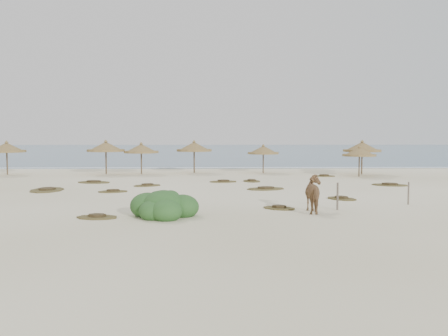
% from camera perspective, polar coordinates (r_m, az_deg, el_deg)
% --- Properties ---
extents(ground, '(160.00, 160.00, 0.00)m').
position_cam_1_polar(ground, '(23.96, -2.31, -4.32)').
color(ground, '#FAF2CE').
rests_on(ground, ground).
extents(ocean, '(200.00, 100.00, 0.01)m').
position_cam_1_polar(ocean, '(98.76, -1.50, 1.99)').
color(ocean, '#24526C').
rests_on(ocean, ground).
extents(foam_line, '(70.00, 0.60, 0.01)m').
position_cam_1_polar(foam_line, '(49.82, -1.75, 0.01)').
color(foam_line, white).
rests_on(foam_line, ground).
extents(palapa_0, '(3.41, 3.41, 2.88)m').
position_cam_1_polar(palapa_0, '(45.39, -23.59, 2.11)').
color(palapa_0, brown).
rests_on(palapa_0, ground).
extents(palapa_1, '(3.58, 3.58, 2.75)m').
position_cam_1_polar(palapa_1, '(42.82, -9.44, 2.16)').
color(palapa_1, brown).
rests_on(palapa_1, ground).
extents(palapa_2, '(3.26, 3.26, 2.95)m').
position_cam_1_polar(palapa_2, '(43.19, -13.35, 2.33)').
color(palapa_2, brown).
rests_on(palapa_2, ground).
extents(palapa_3, '(3.44, 3.44, 2.89)m').
position_cam_1_polar(palapa_3, '(43.55, -3.44, 2.39)').
color(palapa_3, brown).
rests_on(palapa_3, ground).
extents(palapa_4, '(3.26, 3.26, 2.54)m').
position_cam_1_polar(palapa_4, '(43.51, 4.51, 2.02)').
color(palapa_4, brown).
rests_on(palapa_4, ground).
extents(palapa_5, '(4.14, 4.14, 2.93)m').
position_cam_1_polar(palapa_5, '(43.38, 15.51, 2.28)').
color(palapa_5, brown).
rests_on(palapa_5, ground).
extents(palapa_6, '(2.97, 2.97, 2.52)m').
position_cam_1_polar(palapa_6, '(41.12, 15.22, 1.75)').
color(palapa_6, brown).
rests_on(palapa_6, ground).
extents(horse, '(0.95, 1.97, 1.64)m').
position_cam_1_polar(horse, '(22.15, 10.45, -2.93)').
color(horse, '#8A5E3F').
rests_on(horse, ground).
extents(fence_post_near, '(0.11, 0.11, 1.24)m').
position_cam_1_polar(fence_post_near, '(23.12, 12.85, -3.17)').
color(fence_post_near, '#6D6052').
rests_on(fence_post_near, ground).
extents(fence_post_far, '(0.09, 0.09, 1.11)m').
position_cam_1_polar(fence_post_far, '(25.80, 20.33, -2.73)').
color(fence_post_far, '#6D6052').
rests_on(fence_post_far, ground).
extents(bush, '(2.89, 2.55, 1.30)m').
position_cam_1_polar(bush, '(20.82, -6.90, -4.43)').
color(bush, '#345E28').
rests_on(bush, ground).
extents(scrub_1, '(2.09, 3.07, 0.16)m').
position_cam_1_polar(scrub_1, '(32.05, -19.58, -2.35)').
color(scrub_1, brown).
rests_on(scrub_1, ground).
extents(scrub_2, '(1.96, 1.52, 0.16)m').
position_cam_1_polar(scrub_2, '(30.13, -12.57, -2.60)').
color(scrub_2, brown).
rests_on(scrub_2, ground).
extents(scrub_3, '(2.79, 2.25, 0.16)m').
position_cam_1_polar(scrub_3, '(30.96, 4.79, -2.35)').
color(scrub_3, brown).
rests_on(scrub_3, ground).
extents(scrub_4, '(1.94, 2.05, 0.16)m').
position_cam_1_polar(scrub_4, '(26.94, 13.29, -3.39)').
color(scrub_4, brown).
rests_on(scrub_4, ground).
extents(scrub_5, '(2.76, 2.33, 0.16)m').
position_cam_1_polar(scrub_5, '(34.92, 18.42, -1.82)').
color(scrub_5, brown).
rests_on(scrub_5, ground).
extents(scrub_6, '(2.73, 2.17, 0.16)m').
position_cam_1_polar(scrub_6, '(36.09, -14.66, -1.56)').
color(scrub_6, brown).
rests_on(scrub_6, ground).
extents(scrub_7, '(1.54, 2.01, 0.16)m').
position_cam_1_polar(scrub_7, '(35.85, 3.17, -1.47)').
color(scrub_7, brown).
rests_on(scrub_7, ground).
extents(scrub_9, '(2.66, 2.61, 0.16)m').
position_cam_1_polar(scrub_9, '(27.03, -6.72, -3.29)').
color(scrub_9, brown).
rests_on(scrub_9, ground).
extents(scrub_10, '(1.92, 1.43, 0.16)m').
position_cam_1_polar(scrub_10, '(40.83, 11.36, -0.88)').
color(scrub_10, brown).
rests_on(scrub_10, ground).
extents(scrub_11, '(1.86, 1.35, 0.16)m').
position_cam_1_polar(scrub_11, '(21.14, -14.31, -5.42)').
color(scrub_11, brown).
rests_on(scrub_11, ground).
extents(scrub_12, '(1.86, 1.71, 0.16)m').
position_cam_1_polar(scrub_12, '(23.07, 6.32, -4.53)').
color(scrub_12, brown).
rests_on(scrub_12, ground).
extents(scrub_13, '(2.20, 1.98, 0.16)m').
position_cam_1_polar(scrub_13, '(33.18, -8.76, -1.95)').
color(scrub_13, brown).
rests_on(scrub_13, ground).
extents(scrub_14, '(2.17, 1.62, 0.16)m').
position_cam_1_polar(scrub_14, '(35.39, -0.08, -1.54)').
color(scrub_14, brown).
rests_on(scrub_14, ground).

